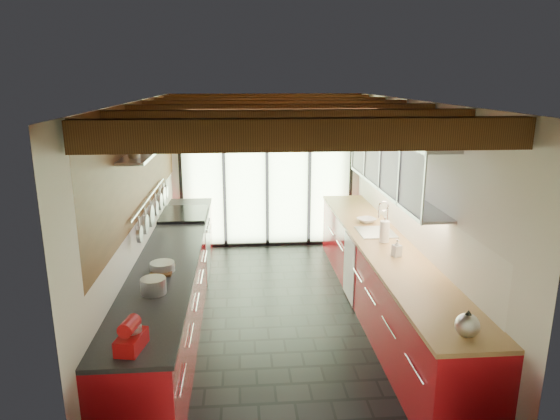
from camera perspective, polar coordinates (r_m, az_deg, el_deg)
The scene contains 18 objects.
ground at distance 6.30m, azimuth -0.03°, elevation -12.01°, with size 5.50×5.50×0.00m, color black.
room_shell at distance 5.75m, azimuth -0.03°, elevation 2.86°, with size 5.50×5.50×5.50m.
ceiling_beams at distance 6.01m, azimuth -0.33°, elevation 11.17°, with size 3.14×5.06×4.90m.
glass_door at distance 8.39m, azimuth -1.51°, elevation 6.72°, with size 2.95×0.10×2.90m.
left_counter at distance 6.15m, azimuth -12.09°, elevation -8.34°, with size 0.68×5.00×0.92m.
range_stove at distance 7.49m, azimuth -10.73°, elevation -3.92°, with size 0.66×0.90×0.97m.
right_counter at distance 6.33m, azimuth 11.64°, elevation -7.62°, with size 0.68×5.00×0.92m.
sink_assembly at distance 6.53m, azimuth 11.03°, elevation -2.23°, with size 0.45×0.52×0.43m.
upper_cabinets_right at distance 6.28m, azimuth 12.93°, elevation 5.33°, with size 0.34×3.00×3.00m.
left_wall_fixtures at distance 6.08m, azimuth -14.26°, elevation 4.32°, with size 0.28×2.60×0.96m.
stand_mixer at distance 3.91m, azimuth -16.64°, elevation -13.68°, with size 0.21×0.31×0.26m.
pot_large at distance 4.79m, azimuth -14.26°, elevation -8.40°, with size 0.23×0.23×0.15m, color silver.
pot_small at distance 5.30m, azimuth -13.29°, elevation -6.33°, with size 0.25×0.25×0.10m, color silver.
cutting_board at distance 5.30m, azimuth -13.29°, elevation -6.74°, with size 0.22×0.30×0.03m, color brown.
kettle at distance 4.19m, azimuth 20.63°, elevation -12.08°, with size 0.24×0.26×0.22m.
paper_towel at distance 6.15m, azimuth 11.85°, elevation -2.46°, with size 0.14×0.14×0.32m.
soap_bottle at distance 5.71m, azimuth 13.21°, elevation -4.24°, with size 0.09×0.09×0.20m, color silver.
bowl at distance 6.97m, azimuth 9.85°, elevation -1.17°, with size 0.25×0.25×0.06m, color silver.
Camera 1 is at (-0.45, -5.60, 2.85)m, focal length 32.00 mm.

